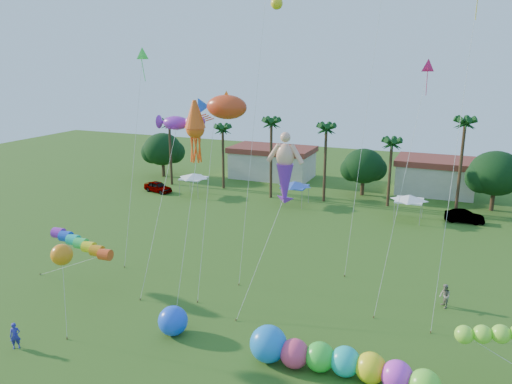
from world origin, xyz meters
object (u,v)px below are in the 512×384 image
at_px(car_b, 464,216).
at_px(blue_ball, 173,321).
at_px(spectator_a, 15,336).
at_px(caterpillar_inflatable, 333,360).
at_px(spectator_b, 445,296).
at_px(car_a, 158,187).

relative_size(car_b, blue_ball, 2.13).
relative_size(spectator_a, caterpillar_inflatable, 0.16).
bearing_deg(spectator_b, car_b, 149.53).
distance_m(car_b, spectator_b, 22.09).
xyz_separation_m(spectator_b, caterpillar_inflatable, (-5.62, -11.26, 0.05)).
distance_m(car_b, spectator_a, 46.49).
bearing_deg(spectator_a, caterpillar_inflatable, -24.46).
bearing_deg(caterpillar_inflatable, spectator_b, 63.71).
bearing_deg(spectator_a, car_a, 70.93).
bearing_deg(caterpillar_inflatable, car_b, 78.83).
bearing_deg(caterpillar_inflatable, spectator_a, -165.07).
distance_m(car_b, caterpillar_inflatable, 34.00).
height_order(car_a, spectator_a, spectator_a).
xyz_separation_m(car_a, spectator_b, (38.34, -19.95, 0.17)).
bearing_deg(blue_ball, spectator_a, -147.64).
bearing_deg(car_b, spectator_a, 143.13).
height_order(spectator_a, caterpillar_inflatable, caterpillar_inflatable).
xyz_separation_m(spectator_b, blue_ball, (-16.65, -11.02, 0.09)).
bearing_deg(car_a, blue_ball, -131.32).
relative_size(car_b, spectator_a, 2.43).
relative_size(car_a, blue_ball, 2.16).
height_order(car_a, car_b, car_a).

